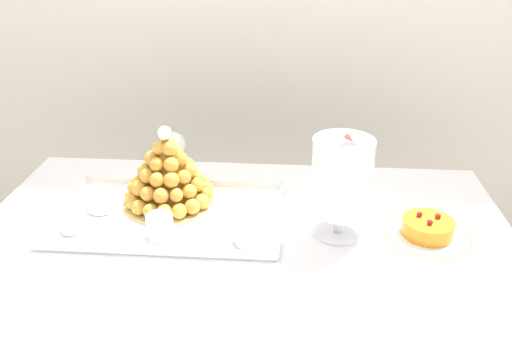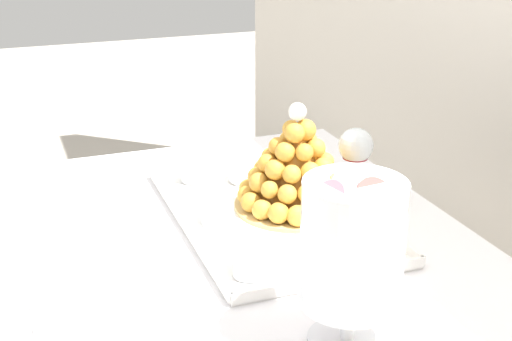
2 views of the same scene
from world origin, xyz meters
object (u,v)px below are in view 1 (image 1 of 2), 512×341
object	(u,v)px
serving_tray	(170,215)
creme_brulee_ramekin	(103,203)
croquembouche	(168,176)
dessert_cup_mid_left	(160,227)
wine_glass	(173,147)
dessert_cup_left	(71,223)
macaron_goblet	(342,177)
dessert_cup_centre	(247,233)
fruit_tart_plate	(427,230)

from	to	relation	value
serving_tray	creme_brulee_ramekin	xyz separation A→B (m)	(-0.18, 0.02, 0.02)
croquembouche	creme_brulee_ramekin	world-z (taller)	croquembouche
dessert_cup_mid_left	wine_glass	distance (m)	0.32
dessert_cup_left	creme_brulee_ramekin	xyz separation A→B (m)	(0.04, 0.11, -0.01)
serving_tray	creme_brulee_ramekin	distance (m)	0.18
macaron_goblet	dessert_cup_centre	bearing A→B (deg)	-162.07
macaron_goblet	croquembouche	bearing A→B (deg)	166.16
dessert_cup_mid_left	dessert_cup_left	bearing A→B (deg)	176.54
dessert_cup_left	croquembouche	bearing A→B (deg)	37.10
serving_tray	croquembouche	size ratio (longest dim) A/B	2.33
dessert_cup_left	dessert_cup_centre	xyz separation A→B (m)	(0.43, -0.02, 0.00)
dessert_cup_centre	creme_brulee_ramekin	size ratio (longest dim) A/B	0.71
dessert_cup_left	dessert_cup_mid_left	world-z (taller)	dessert_cup_mid_left
croquembouche	dessert_cup_centre	distance (m)	0.29
croquembouche	macaron_goblet	xyz separation A→B (m)	(0.44, -0.11, 0.07)
serving_tray	creme_brulee_ramekin	world-z (taller)	creme_brulee_ramekin
dessert_cup_left	wine_glass	xyz separation A→B (m)	(0.19, 0.29, 0.08)
serving_tray	wine_glass	distance (m)	0.23
fruit_tart_plate	serving_tray	bearing A→B (deg)	176.32
croquembouche	macaron_goblet	distance (m)	0.46
creme_brulee_ramekin	fruit_tart_plate	xyz separation A→B (m)	(0.82, -0.06, -0.00)
croquembouche	wine_glass	world-z (taller)	croquembouche
dessert_cup_left	macaron_goblet	size ratio (longest dim) A/B	0.20
wine_glass	dessert_cup_centre	bearing A→B (deg)	-53.04
creme_brulee_ramekin	macaron_goblet	size ratio (longest dim) A/B	0.32
dessert_cup_centre	fruit_tart_plate	distance (m)	0.44
serving_tray	dessert_cup_centre	distance (m)	0.24
dessert_cup_centre	creme_brulee_ramekin	distance (m)	0.41
dessert_cup_mid_left	creme_brulee_ramekin	bearing A→B (deg)	145.25
serving_tray	dessert_cup_left	bearing A→B (deg)	-157.06
croquembouche	dessert_cup_mid_left	world-z (taller)	croquembouche
dessert_cup_centre	creme_brulee_ramekin	bearing A→B (deg)	160.81
dessert_cup_mid_left	creme_brulee_ramekin	size ratio (longest dim) A/B	0.76
fruit_tart_plate	dessert_cup_centre	bearing A→B (deg)	-170.28
macaron_goblet	wine_glass	world-z (taller)	macaron_goblet
croquembouche	dessert_cup_left	distance (m)	0.26
serving_tray	dessert_cup_mid_left	size ratio (longest dim) A/B	8.97
creme_brulee_ramekin	dessert_cup_mid_left	bearing A→B (deg)	-34.75
dessert_cup_left	creme_brulee_ramekin	bearing A→B (deg)	71.97
dessert_cup_left	creme_brulee_ramekin	size ratio (longest dim) A/B	0.63
dessert_cup_mid_left	fruit_tart_plate	world-z (taller)	dessert_cup_mid_left
dessert_cup_mid_left	dessert_cup_centre	bearing A→B (deg)	-2.26
croquembouche	macaron_goblet	size ratio (longest dim) A/B	0.94
dessert_cup_left	dessert_cup_mid_left	distance (m)	0.22
serving_tray	fruit_tart_plate	bearing A→B (deg)	-3.68
serving_tray	fruit_tart_plate	distance (m)	0.64
serving_tray	macaron_goblet	bearing A→B (deg)	-6.07
croquembouche	creme_brulee_ramekin	bearing A→B (deg)	-166.31
dessert_cup_left	dessert_cup_mid_left	xyz separation A→B (m)	(0.22, -0.01, 0.00)
creme_brulee_ramekin	fruit_tart_plate	bearing A→B (deg)	-4.37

